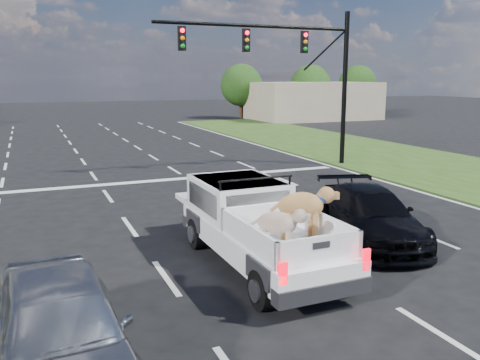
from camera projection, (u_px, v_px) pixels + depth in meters
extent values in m
plane|color=black|center=(244.00, 266.00, 11.19)|extent=(160.00, 160.00, 0.00)
cube|color=silver|center=(117.00, 209.00, 15.94)|extent=(0.12, 60.00, 0.01)
cube|color=silver|center=(222.00, 199.00, 17.27)|extent=(0.12, 60.00, 0.01)
cube|color=silver|center=(311.00, 191.00, 18.60)|extent=(0.12, 60.00, 0.01)
cube|color=silver|center=(389.00, 183.00, 19.94)|extent=(0.15, 60.00, 0.01)
cube|color=silver|center=(145.00, 181.00, 20.22)|extent=(17.00, 0.45, 0.01)
cube|color=#234515|center=(469.00, 175.00, 21.53)|extent=(8.00, 60.00, 0.06)
cylinder|color=black|center=(344.00, 90.00, 23.62)|extent=(0.22, 0.22, 7.00)
cylinder|color=black|center=(257.00, 26.00, 21.38)|extent=(9.00, 0.14, 0.14)
cube|color=black|center=(304.00, 42.00, 22.37)|extent=(0.30, 0.18, 0.95)
sphere|color=red|center=(306.00, 35.00, 22.21)|extent=(0.18, 0.18, 0.18)
cube|color=black|center=(246.00, 40.00, 21.31)|extent=(0.30, 0.18, 0.95)
sphere|color=red|center=(247.00, 33.00, 21.15)|extent=(0.18, 0.18, 0.18)
cube|color=black|center=(182.00, 38.00, 20.24)|extent=(0.30, 0.18, 0.95)
sphere|color=red|center=(182.00, 30.00, 20.08)|extent=(0.18, 0.18, 0.18)
cube|color=tan|center=(313.00, 101.00, 49.89)|extent=(12.00, 7.00, 3.60)
cylinder|color=#332114|center=(241.00, 107.00, 51.38)|extent=(0.44, 0.44, 2.16)
sphere|color=#13340E|center=(241.00, 85.00, 50.94)|extent=(4.20, 4.20, 4.20)
cylinder|color=#332114|center=(310.00, 106.00, 54.41)|extent=(0.44, 0.44, 2.16)
sphere|color=#13340E|center=(310.00, 85.00, 53.97)|extent=(4.20, 4.20, 4.20)
cylinder|color=#332114|center=(357.00, 105.00, 56.69)|extent=(0.44, 0.44, 2.16)
sphere|color=#13340E|center=(357.00, 84.00, 56.24)|extent=(4.20, 4.20, 4.20)
cylinder|color=black|center=(263.00, 290.00, 9.04)|extent=(0.28, 0.75, 0.74)
cylinder|color=black|center=(342.00, 275.00, 9.71)|extent=(0.28, 0.75, 0.74)
cylinder|color=black|center=(197.00, 233.00, 12.29)|extent=(0.28, 0.75, 0.74)
cylinder|color=black|center=(260.00, 225.00, 12.96)|extent=(0.28, 0.75, 0.74)
cube|color=white|center=(260.00, 239.00, 10.99)|extent=(1.92, 5.20, 0.51)
cube|color=white|center=(238.00, 197.00, 11.95)|extent=(1.83, 2.27, 0.84)
cube|color=black|center=(258.00, 206.00, 10.95)|extent=(1.52, 0.05, 0.61)
cylinder|color=black|center=(256.00, 179.00, 10.95)|extent=(1.76, 0.07, 0.05)
cube|color=black|center=(286.00, 245.00, 9.91)|extent=(1.77, 2.51, 0.06)
cube|color=white|center=(247.00, 236.00, 9.53)|extent=(0.11, 2.49, 0.51)
cube|color=white|center=(323.00, 226.00, 10.18)|extent=(0.11, 2.49, 0.51)
cube|color=white|center=(320.00, 250.00, 8.77)|extent=(1.74, 0.10, 0.51)
cube|color=red|center=(283.00, 274.00, 8.31)|extent=(0.16, 0.06, 0.39)
cube|color=red|center=(366.00, 260.00, 8.95)|extent=(0.16, 0.06, 0.39)
cube|color=black|center=(323.00, 290.00, 8.78)|extent=(1.88, 0.32, 0.29)
imported|color=#A1A4A8|center=(60.00, 330.00, 6.84)|extent=(1.94, 4.45, 1.49)
imported|color=black|center=(369.00, 215.00, 12.87)|extent=(3.06, 4.90, 1.32)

